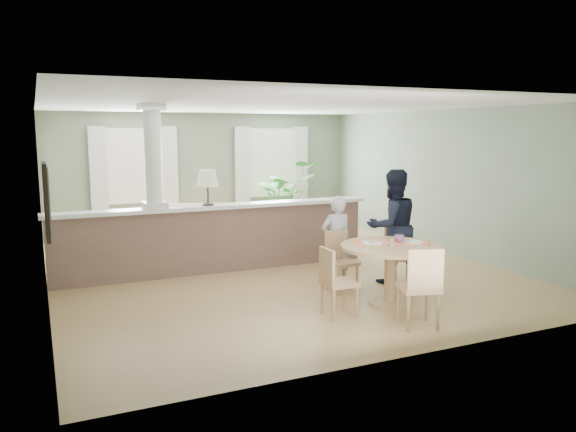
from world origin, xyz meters
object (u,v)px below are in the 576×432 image
houseplant (286,196)px  chair_far_boy (340,258)px  sofa (218,227)px  chair_far_man (399,252)px  man_person (392,226)px  dining_table (391,257)px  chair_near (421,284)px  child_person (336,241)px  chair_side (335,279)px

houseplant → chair_far_boy: 4.92m
sofa → chair_far_man: 4.05m
chair_far_boy → man_person: (0.93, 0.03, 0.40)m
houseplant → dining_table: (-1.01, -5.65, -0.18)m
houseplant → chair_near: size_ratio=1.69×
chair_far_boy → chair_near: bearing=-93.0°
chair_far_man → houseplant: bearing=104.7°
houseplant → child_person: size_ratio=1.22×
sofa → chair_far_boy: (0.74, -3.54, 0.04)m
chair_side → child_person: (0.73, 1.27, 0.19)m
houseplant → man_person: size_ratio=0.95×
houseplant → chair_far_boy: bearing=-105.1°
dining_table → chair_far_man: size_ratio=1.47×
child_person → chair_near: bearing=88.9°
chair_far_boy → chair_near: (0.05, -1.83, 0.07)m
dining_table → chair_far_man: (0.67, 0.76, -0.14)m
chair_near → man_person: 2.09m
houseplant → man_person: (-0.35, -4.71, 0.04)m
sofa → chair_far_man: chair_far_man is taller
sofa → man_person: (1.67, -3.50, 0.44)m
dining_table → chair_side: (-0.92, -0.14, -0.16)m
dining_table → child_person: (-0.19, 1.14, 0.03)m
chair_near → man_person: bearing=-97.8°
dining_table → chair_far_boy: bearing=106.1°
chair_near → man_person: man_person is taller
chair_far_boy → child_person: (0.07, 0.23, 0.20)m
chair_near → chair_far_boy: bearing=-71.0°
sofa → chair_near: size_ratio=3.00×
chair_near → chair_side: bearing=-30.7°
chair_far_boy → houseplant: bearing=70.4°
chair_far_boy → child_person: bearing=68.6°
dining_table → chair_near: size_ratio=1.37×
dining_table → man_person: bearing=54.6°
houseplant → child_person: houseplant is taller
sofa → houseplant: 2.38m
chair_near → chair_far_man: bearing=-100.2°
sofa → chair_far_boy: sofa is taller
chair_far_boy → chair_far_man: chair_far_man is taller
chair_far_man → chair_near: 1.90m
man_person → dining_table: bearing=57.6°
chair_near → child_person: size_ratio=0.72×
child_person → man_person: (0.86, -0.20, 0.19)m
sofa → chair_near: bearing=-64.1°
chair_near → chair_side: (-0.71, 0.79, -0.05)m
chair_far_man → chair_side: bearing=-131.9°
chair_near → sofa: bearing=-64.1°
chair_side → man_person: size_ratio=0.50×
child_person → sofa: bearing=-76.7°
sofa → child_person: child_person is taller
houseplant → chair_side: (-1.93, -5.78, -0.34)m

